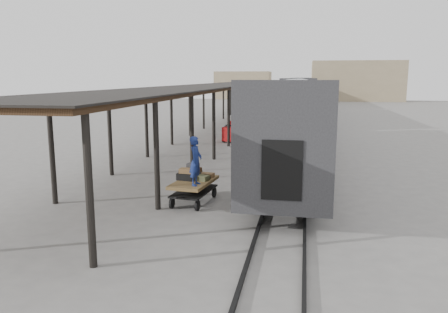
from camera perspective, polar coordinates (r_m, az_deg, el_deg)
name	(u,v)px	position (r m, az deg, el deg)	size (l,w,h in m)	color
ground	(206,196)	(17.70, -2.33, -5.24)	(160.00, 160.00, 0.00)	slate
train	(300,96)	(50.46, 9.87, 7.83)	(3.45, 76.01, 4.01)	silver
canopy	(227,85)	(41.26, 0.42, 9.29)	(4.90, 64.30, 4.15)	#422B19
rails	(299,119)	(50.84, 9.78, 4.88)	(1.54, 150.00, 0.12)	black
building_far	(356,81)	(95.17, 16.86, 9.43)	(18.00, 10.00, 8.00)	tan
building_left	(243,85)	(99.60, 2.54, 9.30)	(12.00, 8.00, 6.00)	tan
baggage_cart	(194,186)	(16.73, -3.96, -3.87)	(1.53, 2.53, 0.86)	brown
suitcase_stack	(193,174)	(17.00, -4.06, -2.27)	(1.34, 1.08, 0.58)	#343437
luggage_tug	(234,132)	(32.56, 1.27, 3.16)	(1.52, 1.95, 1.51)	maroon
porter	(196,161)	(15.82, -3.72, -0.58)	(0.65, 0.43, 1.80)	navy
pedestrian	(229,131)	(32.80, 0.61, 3.40)	(0.93, 0.39, 1.59)	black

